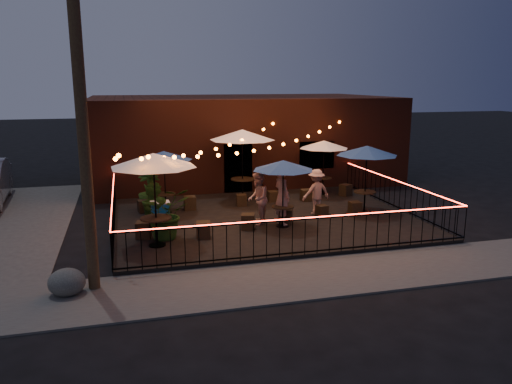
# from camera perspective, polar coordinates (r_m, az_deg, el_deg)

# --- Properties ---
(ground) EXTENTS (110.00, 110.00, 0.00)m
(ground) POSITION_cam_1_polar(r_m,az_deg,el_deg) (15.47, 2.98, -5.26)
(ground) COLOR black
(ground) RESTS_ON ground
(patio) EXTENTS (10.00, 8.00, 0.15)m
(patio) POSITION_cam_1_polar(r_m,az_deg,el_deg) (17.28, 0.95, -3.07)
(patio) COLOR black
(patio) RESTS_ON ground
(sidewalk) EXTENTS (18.00, 2.50, 0.05)m
(sidewalk) POSITION_cam_1_polar(r_m,az_deg,el_deg) (12.60, 7.57, -9.50)
(sidewalk) COLOR #44423E
(sidewalk) RESTS_ON ground
(brick_building) EXTENTS (14.00, 8.00, 4.00)m
(brick_building) POSITION_cam_1_polar(r_m,az_deg,el_deg) (24.79, -1.87, 6.22)
(brick_building) COLOR #3C1910
(brick_building) RESTS_ON ground
(utility_pole) EXTENTS (0.26, 0.26, 8.00)m
(utility_pole) POSITION_cam_1_polar(r_m,az_deg,el_deg) (11.46, -19.29, 8.20)
(utility_pole) COLOR #3D2319
(utility_pole) RESTS_ON ground
(fence_front) EXTENTS (10.00, 0.04, 1.04)m
(fence_front) POSITION_cam_1_polar(r_m,az_deg,el_deg) (13.47, 5.63, -5.08)
(fence_front) COLOR black
(fence_front) RESTS_ON patio
(fence_left) EXTENTS (0.04, 8.00, 1.04)m
(fence_left) POSITION_cam_1_polar(r_m,az_deg,el_deg) (16.52, -15.98, -2.19)
(fence_left) COLOR black
(fence_left) RESTS_ON patio
(fence_right) EXTENTS (0.04, 8.00, 1.04)m
(fence_right) POSITION_cam_1_polar(r_m,az_deg,el_deg) (19.08, 15.56, -0.21)
(fence_right) COLOR black
(fence_right) RESTS_ON patio
(festoon_lights) EXTENTS (10.02, 8.72, 1.32)m
(festoon_lights) POSITION_cam_1_polar(r_m,az_deg,el_deg) (16.26, -2.16, 4.73)
(festoon_lights) COLOR #EA5A0B
(festoon_lights) RESTS_ON ground
(cafe_table_0) EXTENTS (3.06, 3.06, 2.66)m
(cafe_table_0) POSITION_cam_1_polar(r_m,az_deg,el_deg) (13.99, -11.64, 3.44)
(cafe_table_0) COLOR black
(cafe_table_0) RESTS_ON patio
(cafe_table_1) EXTENTS (2.01, 2.01, 2.20)m
(cafe_table_1) POSITION_cam_1_polar(r_m,az_deg,el_deg) (17.73, -10.49, 4.01)
(cafe_table_1) COLOR black
(cafe_table_1) RESTS_ON patio
(cafe_table_2) EXTENTS (2.01, 2.01, 2.16)m
(cafe_table_2) POSITION_cam_1_polar(r_m,az_deg,el_deg) (15.68, 3.13, 2.97)
(cafe_table_2) COLOR black
(cafe_table_2) RESTS_ON patio
(cafe_table_3) EXTENTS (3.22, 3.22, 2.78)m
(cafe_table_3) POSITION_cam_1_polar(r_m,az_deg,el_deg) (19.19, -1.58, 6.44)
(cafe_table_3) COLOR black
(cafe_table_3) RESTS_ON patio
(cafe_table_4) EXTENTS (2.56, 2.56, 2.38)m
(cafe_table_4) POSITION_cam_1_polar(r_m,az_deg,el_deg) (17.92, 12.56, 4.54)
(cafe_table_4) COLOR black
(cafe_table_4) RESTS_ON patio
(cafe_table_5) EXTENTS (2.25, 2.25, 2.22)m
(cafe_table_5) POSITION_cam_1_polar(r_m,az_deg,el_deg) (20.55, 7.77, 5.32)
(cafe_table_5) COLOR black
(cafe_table_5) RESTS_ON patio
(bistro_chair_0) EXTENTS (0.51, 0.51, 0.50)m
(bistro_chair_0) POSITION_cam_1_polar(r_m,az_deg,el_deg) (15.26, -12.71, -4.25)
(bistro_chair_0) COLOR black
(bistro_chair_0) RESTS_ON patio
(bistro_chair_1) EXTENTS (0.47, 0.47, 0.48)m
(bistro_chair_1) POSITION_cam_1_polar(r_m,az_deg,el_deg) (15.00, -6.03, -4.33)
(bistro_chair_1) COLOR black
(bistro_chair_1) RESTS_ON patio
(bistro_chair_2) EXTENTS (0.43, 0.43, 0.43)m
(bistro_chair_2) POSITION_cam_1_polar(r_m,az_deg,el_deg) (18.25, -12.76, -1.59)
(bistro_chair_2) COLOR black
(bistro_chair_2) RESTS_ON patio
(bistro_chair_3) EXTENTS (0.42, 0.42, 0.49)m
(bistro_chair_3) POSITION_cam_1_polar(r_m,az_deg,el_deg) (18.30, -7.57, -1.26)
(bistro_chair_3) COLOR black
(bistro_chair_3) RESTS_ON patio
(bistro_chair_4) EXTENTS (0.51, 0.51, 0.49)m
(bistro_chair_4) POSITION_cam_1_polar(r_m,az_deg,el_deg) (15.77, -0.92, -3.41)
(bistro_chair_4) COLOR black
(bistro_chair_4) RESTS_ON patio
(bistro_chair_5) EXTENTS (0.55, 0.55, 0.49)m
(bistro_chair_5) POSITION_cam_1_polar(r_m,az_deg,el_deg) (16.41, 3.43, -2.78)
(bistro_chair_5) COLOR black
(bistro_chair_5) RESTS_ON patio
(bistro_chair_6) EXTENTS (0.40, 0.40, 0.43)m
(bistro_chair_6) POSITION_cam_1_polar(r_m,az_deg,el_deg) (18.72, -1.69, -0.93)
(bistro_chair_6) COLOR black
(bistro_chair_6) RESTS_ON patio
(bistro_chair_7) EXTENTS (0.35, 0.35, 0.41)m
(bistro_chair_7) POSITION_cam_1_polar(r_m,az_deg,el_deg) (19.38, 1.88, -0.50)
(bistro_chair_7) COLOR black
(bistro_chair_7) RESTS_ON patio
(bistro_chair_8) EXTENTS (0.41, 0.41, 0.41)m
(bistro_chair_8) POSITION_cam_1_polar(r_m,az_deg,el_deg) (17.35, 7.53, -2.16)
(bistro_chair_8) COLOR black
(bistro_chair_8) RESTS_ON patio
(bistro_chair_9) EXTENTS (0.38, 0.38, 0.45)m
(bistro_chair_9) POSITION_cam_1_polar(r_m,az_deg,el_deg) (17.84, 11.24, -1.82)
(bistro_chair_9) COLOR black
(bistro_chair_9) RESTS_ON patio
(bistro_chair_10) EXTENTS (0.39, 0.39, 0.45)m
(bistro_chair_10) POSITION_cam_1_polar(r_m,az_deg,el_deg) (19.59, 5.70, -0.35)
(bistro_chair_10) COLOR black
(bistro_chair_10) RESTS_ON patio
(bistro_chair_11) EXTENTS (0.52, 0.52, 0.47)m
(bistro_chair_11) POSITION_cam_1_polar(r_m,az_deg,el_deg) (20.68, 10.20, 0.23)
(bistro_chair_11) COLOR black
(bistro_chair_11) RESTS_ON patio
(patron_a) EXTENTS (0.62, 0.79, 1.91)m
(patron_a) POSITION_cam_1_polar(r_m,az_deg,el_deg) (16.10, 2.99, -0.48)
(patron_a) COLOR tan
(patron_a) RESTS_ON patio
(patron_b) EXTENTS (0.89, 1.00, 1.73)m
(patron_b) POSITION_cam_1_polar(r_m,az_deg,el_deg) (16.16, 0.21, -0.74)
(patron_b) COLOR #D79F8A
(patron_b) RESTS_ON patio
(patron_c) EXTENTS (1.11, 0.74, 1.59)m
(patron_c) POSITION_cam_1_polar(r_m,az_deg,el_deg) (17.59, 6.89, 0.03)
(patron_c) COLOR tan
(patron_c) RESTS_ON patio
(potted_shrub_a) EXTENTS (1.60, 1.46, 1.55)m
(potted_shrub_a) POSITION_cam_1_polar(r_m,az_deg,el_deg) (14.97, -10.27, -2.38)
(potted_shrub_a) COLOR #183D12
(potted_shrub_a) RESTS_ON patio
(potted_shrub_b) EXTENTS (0.86, 0.79, 1.26)m
(potted_shrub_b) POSITION_cam_1_polar(r_m,az_deg,el_deg) (17.43, -11.81, -0.82)
(potted_shrub_b) COLOR #0F3A10
(potted_shrub_b) RESTS_ON patio
(potted_shrub_c) EXTENTS (0.98, 0.98, 1.40)m
(potted_shrub_c) POSITION_cam_1_polar(r_m,az_deg,el_deg) (18.62, -12.13, 0.24)
(potted_shrub_c) COLOR #163C11
(potted_shrub_c) RESTS_ON patio
(cooler) EXTENTS (0.61, 0.45, 0.79)m
(cooler) POSITION_cam_1_polar(r_m,az_deg,el_deg) (16.41, -10.88, -2.42)
(cooler) COLOR #0C4D9F
(cooler) RESTS_ON patio
(boulder) EXTENTS (1.07, 1.00, 0.67)m
(boulder) POSITION_cam_1_polar(r_m,az_deg,el_deg) (12.10, -20.82, -9.62)
(boulder) COLOR #42423E
(boulder) RESTS_ON ground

